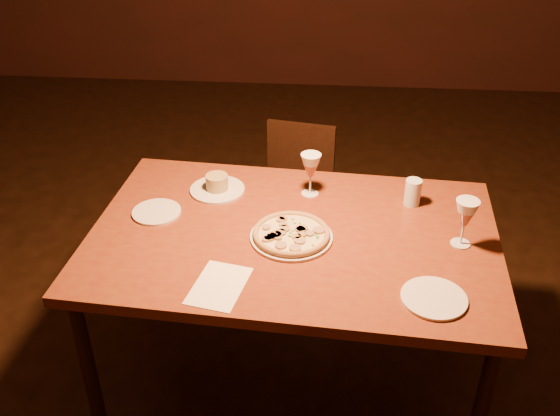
{
  "coord_description": "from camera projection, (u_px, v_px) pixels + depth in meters",
  "views": [
    {
      "loc": [
        0.17,
        -2.07,
        2.17
      ],
      "look_at": [
        0.01,
        -0.09,
        0.9
      ],
      "focal_mm": 40.0,
      "sensor_mm": 36.0,
      "label": 1
    }
  ],
  "objects": [
    {
      "name": "floor",
      "position": [
        279.0,
        359.0,
        2.92
      ],
      "size": [
        7.0,
        7.0,
        0.0
      ],
      "primitive_type": "plane",
      "color": "black",
      "rests_on": "ground"
    },
    {
      "name": "side_plate_near",
      "position": [
        434.0,
        298.0,
        2.03
      ],
      "size": [
        0.22,
        0.22,
        0.01
      ],
      "primitive_type": "cylinder",
      "color": "silver",
      "rests_on": "dining_table"
    },
    {
      "name": "wine_glass_right",
      "position": [
        464.0,
        223.0,
        2.25
      ],
      "size": [
        0.08,
        0.08,
        0.19
      ],
      "primitive_type": null,
      "color": "#AB6047",
      "rests_on": "dining_table"
    },
    {
      "name": "ramekin_saucer",
      "position": [
        217.0,
        186.0,
        2.61
      ],
      "size": [
        0.23,
        0.23,
        0.07
      ],
      "color": "silver",
      "rests_on": "dining_table"
    },
    {
      "name": "pizza_plate",
      "position": [
        291.0,
        234.0,
        2.32
      ],
      "size": [
        0.31,
        0.31,
        0.03
      ],
      "color": "silver",
      "rests_on": "dining_table"
    },
    {
      "name": "water_tumbler",
      "position": [
        413.0,
        192.0,
        2.5
      ],
      "size": [
        0.07,
        0.07,
        0.11
      ],
      "primitive_type": "cylinder",
      "color": "silver",
      "rests_on": "dining_table"
    },
    {
      "name": "menu_card",
      "position": [
        219.0,
        286.0,
        2.09
      ],
      "size": [
        0.21,
        0.27,
        0.0
      ],
      "primitive_type": "cube",
      "rotation": [
        0.0,
        0.0,
        -0.21
      ],
      "color": "white",
      "rests_on": "dining_table"
    },
    {
      "name": "side_plate_left",
      "position": [
        157.0,
        212.0,
        2.47
      ],
      "size": [
        0.19,
        0.19,
        0.01
      ],
      "primitive_type": "cylinder",
      "color": "silver",
      "rests_on": "dining_table"
    },
    {
      "name": "chair_far",
      "position": [
        296.0,
        188.0,
        3.39
      ],
      "size": [
        0.43,
        0.43,
        0.77
      ],
      "rotation": [
        0.0,
        0.0,
        -0.18
      ],
      "color": "black",
      "rests_on": "floor"
    },
    {
      "name": "dining_table",
      "position": [
        293.0,
        249.0,
        2.4
      ],
      "size": [
        1.6,
        1.09,
        0.82
      ],
      "rotation": [
        0.0,
        0.0,
        -0.07
      ],
      "color": "brown",
      "rests_on": "floor"
    },
    {
      "name": "wine_glass_far",
      "position": [
        310.0,
        175.0,
        2.55
      ],
      "size": [
        0.08,
        0.08,
        0.18
      ],
      "primitive_type": null,
      "color": "#AB6047",
      "rests_on": "dining_table"
    }
  ]
}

